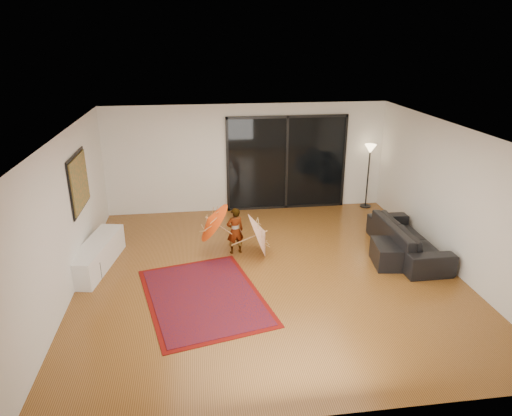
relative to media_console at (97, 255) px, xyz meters
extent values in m
plane|color=#915A27|center=(3.25, -0.71, -0.26)|extent=(7.00, 7.00, 0.00)
plane|color=white|center=(3.25, -0.71, 2.44)|extent=(7.00, 7.00, 0.00)
plane|color=silver|center=(3.25, 2.79, 1.09)|extent=(7.00, 0.00, 7.00)
plane|color=silver|center=(3.25, -4.21, 1.09)|extent=(7.00, 0.00, 7.00)
plane|color=silver|center=(-0.25, -0.71, 1.09)|extent=(0.00, 7.00, 7.00)
plane|color=silver|center=(6.75, -0.71, 1.09)|extent=(0.00, 7.00, 7.00)
cube|color=black|center=(4.25, 2.76, 0.94)|extent=(3.00, 0.04, 2.40)
cube|color=black|center=(4.25, 2.74, 2.11)|extent=(3.06, 0.06, 0.06)
cube|color=black|center=(4.25, 2.74, -0.23)|extent=(3.06, 0.06, 0.06)
cube|color=black|center=(4.25, 2.74, 0.94)|extent=(0.06, 0.06, 2.40)
cube|color=black|center=(-0.23, 0.29, 1.39)|extent=(0.02, 1.28, 1.08)
cube|color=#215237|center=(-0.21, 0.29, 1.39)|extent=(0.03, 1.18, 0.98)
cube|color=white|center=(0.00, 0.00, 0.00)|extent=(0.80, 1.91, 0.52)
cube|color=#424244|center=(0.00, -0.35, -0.09)|extent=(0.30, 0.30, 0.34)
cube|color=#620B08|center=(2.00, -1.37, -0.25)|extent=(2.43, 2.98, 0.01)
cube|color=maroon|center=(2.00, -1.37, -0.25)|extent=(2.24, 2.79, 0.02)
imported|color=black|center=(6.20, -0.24, 0.08)|extent=(0.90, 2.29, 0.67)
cube|color=black|center=(5.73, -0.66, -0.04)|extent=(0.88, 0.88, 0.44)
cylinder|color=black|center=(6.35, 2.54, -0.24)|extent=(0.29, 0.29, 0.03)
cylinder|color=black|center=(6.35, 2.54, 0.51)|extent=(0.04, 0.04, 1.53)
cone|color=#FFD899|center=(6.35, 2.54, 1.29)|extent=(0.29, 0.29, 0.22)
imported|color=#999999|center=(2.70, 0.27, 0.23)|extent=(0.40, 0.31, 0.99)
cone|color=#DA3F0B|center=(2.15, 0.22, 0.48)|extent=(0.68, 0.89, 0.80)
cylinder|color=#B2854C|center=(2.15, 0.22, 0.14)|extent=(0.41, 0.02, 0.33)
cylinder|color=#B2854C|center=(2.15, 0.22, 0.58)|extent=(0.05, 0.02, 0.05)
cone|color=silver|center=(3.30, 0.12, 0.25)|extent=(0.51, 0.94, 0.94)
cylinder|color=#B2854C|center=(3.30, 0.12, -0.12)|extent=(0.52, 0.02, 0.22)
cylinder|color=#B2854C|center=(3.30, 0.12, 0.36)|extent=(0.06, 0.02, 0.04)
camera|label=1|loc=(1.98, -8.24, 3.95)|focal=32.00mm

